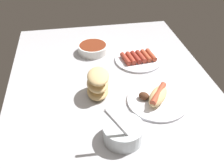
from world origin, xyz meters
TOP-DOWN VIEW (x-y plane):
  - ground_plane at (0.00, 0.00)cm, footprint 120.00×90.00cm
  - bowl_chili at (-27.98, -5.03)cm, footprint 15.37×15.37cm
  - bread_stack at (6.45, -6.78)cm, footprint 13.80×10.85cm
  - plate_sausages at (-15.74, 16.19)cm, footprint 22.95×22.95cm
  - bowl_coleslaw at (31.62, -1.51)cm, footprint 13.73×13.73cm
  - plate_hotdog_assembled at (15.56, 15.65)cm, footprint 24.10×24.10cm

SIDE VIEW (x-z plane):
  - ground_plane at x=0.00cm, z-range -3.00..0.00cm
  - plate_sausages at x=-15.74cm, z-range -0.54..2.90cm
  - plate_hotdog_assembled at x=15.56cm, z-range -1.03..4.58cm
  - bowl_chili at x=-27.98cm, z-range 0.23..4.59cm
  - bowl_coleslaw at x=31.62cm, z-range -4.44..11.12cm
  - bread_stack at x=6.45cm, z-range 0.00..10.80cm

